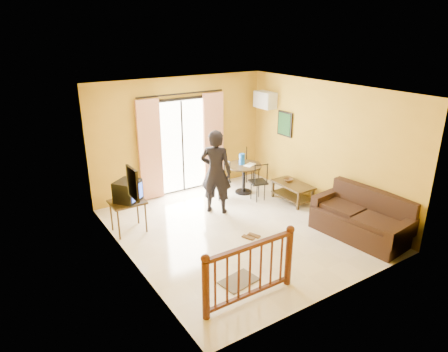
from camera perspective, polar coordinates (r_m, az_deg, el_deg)
ground at (r=8.18m, az=2.25°, el=-7.63°), size 5.00×5.00×0.00m
room_shell at (r=7.53m, az=2.43°, el=3.88°), size 5.00×5.00×5.00m
balcony_door at (r=9.68m, az=-5.94°, el=4.40°), size 2.25×0.14×2.46m
tv_table at (r=8.08m, az=-13.63°, el=-4.01°), size 0.66×0.55×0.66m
television at (r=7.98m, az=-13.57°, el=-2.10°), size 0.62×0.61×0.41m
picture_left at (r=6.44m, az=-12.89°, el=-1.02°), size 0.05×0.42×0.52m
dining_table at (r=9.73m, az=2.86°, el=0.76°), size 0.87×0.87×0.72m
water_jug at (r=9.67m, az=2.58°, el=2.43°), size 0.14×0.14×0.27m
serving_tray at (r=9.66m, az=3.72°, el=1.61°), size 0.33×0.27×0.02m
dining_chairs at (r=9.88m, az=2.84°, el=-2.47°), size 1.74×1.46×0.95m
air_conditioner at (r=10.17m, az=5.86°, el=10.77°), size 0.31×0.60×0.40m
botanical_print at (r=9.86m, az=8.68°, el=7.36°), size 0.05×0.50×0.60m
coffee_table at (r=9.47m, az=9.76°, el=-1.88°), size 0.55×0.99×0.44m
bowl at (r=9.51m, az=9.18°, el=-0.60°), size 0.21×0.21×0.06m
sofa at (r=8.25m, az=19.15°, el=-5.93°), size 1.08×2.01×0.92m
standing_person at (r=8.58m, az=-1.18°, el=0.57°), size 0.80×0.79×1.86m
stair_balustrade at (r=5.99m, az=3.74°, el=-12.91°), size 1.63×0.13×1.04m
doormat at (r=6.67m, az=2.13°, el=-14.74°), size 0.65×0.49×0.02m
sandals at (r=7.91m, az=3.89°, el=-8.61°), size 0.33×0.27×0.03m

